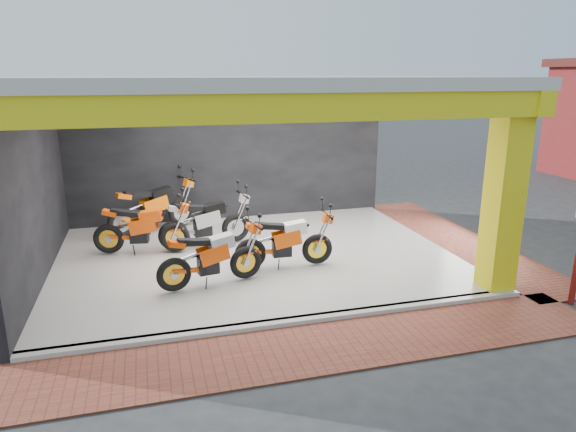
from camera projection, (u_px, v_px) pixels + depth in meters
name	position (u px, v px, depth m)	size (l,w,h in m)	color
ground	(280.00, 298.00, 8.90)	(80.00, 80.00, 0.00)	#2D2D30
showroom_floor	(256.00, 257.00, 10.74)	(8.00, 6.00, 0.10)	beige
showroom_ceiling	(253.00, 82.00, 9.80)	(8.40, 6.40, 0.20)	beige
back_wall	(229.00, 155.00, 13.17)	(8.20, 0.20, 3.50)	black
left_wall	(31.00, 189.00, 9.23)	(0.20, 6.20, 3.50)	black
corner_column	(504.00, 196.00, 8.70)	(0.50, 0.50, 3.50)	yellow
header_beam_front	(297.00, 107.00, 7.09)	(8.40, 0.30, 0.40)	yellow
header_beam_right	(437.00, 96.00, 10.91)	(0.30, 6.40, 0.40)	yellow
floor_kerb	(297.00, 321.00, 7.94)	(8.00, 0.20, 0.10)	beige
paver_front	(312.00, 348.00, 7.22)	(9.00, 1.40, 0.03)	brown
paver_right	(457.00, 239.00, 11.99)	(1.40, 7.00, 0.03)	brown
moto_hero	(317.00, 235.00, 9.99)	(2.05, 0.76, 1.25)	#FC540A
moto_row_a	(245.00, 247.00, 9.28)	(2.04, 0.76, 1.25)	#EE470A
moto_row_b	(235.00, 214.00, 11.34)	(2.14, 0.79, 1.31)	#A6AAAE
moto_row_c	(174.00, 223.00, 10.67)	(2.11, 0.78, 1.29)	#F74D0A
moto_row_d	(181.00, 199.00, 12.52)	(2.33, 0.86, 1.42)	orange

